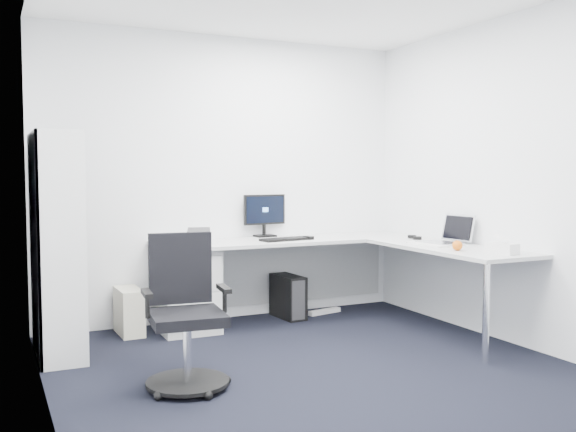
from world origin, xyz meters
name	(u,v)px	position (x,y,z in m)	size (l,w,h in m)	color
ground	(334,380)	(0.00, 0.00, 0.00)	(4.20, 4.20, 0.00)	black
wall_back	(227,179)	(0.00, 2.10, 1.35)	(3.60, 0.02, 2.70)	white
wall_left	(47,183)	(-1.80, 0.00, 1.35)	(0.02, 4.20, 2.70)	white
wall_right	(535,180)	(1.80, 0.00, 1.35)	(0.02, 4.20, 2.70)	white
l_desk	(311,285)	(0.55, 1.40, 0.39)	(2.67, 1.50, 0.78)	#B0B2B3
drawer_pedestal	(186,288)	(-0.51, 1.78, 0.38)	(0.49, 0.61, 0.76)	#B0B2B3
bookshelf	(57,245)	(-1.62, 1.45, 0.86)	(0.33, 0.86, 1.71)	silver
task_chair	(187,313)	(-0.95, 0.25, 0.50)	(0.56, 0.56, 1.00)	black
black_pc_tower	(288,296)	(0.52, 1.84, 0.21)	(0.19, 0.42, 0.41)	black
beige_pc_tower	(129,311)	(-1.00, 1.86, 0.20)	(0.19, 0.42, 0.40)	beige
power_strip	(325,311)	(0.93, 1.84, 0.02)	(0.37, 0.06, 0.04)	silver
monitor	(265,215)	(0.36, 2.02, 0.99)	(0.44, 0.14, 0.43)	black
black_keyboard	(285,239)	(0.39, 1.63, 0.79)	(0.47, 0.17, 0.02)	black
mouse	(308,238)	(0.63, 1.62, 0.80)	(0.06, 0.10, 0.03)	black
desk_phone	(198,235)	(-0.40, 1.77, 0.85)	(0.19, 0.19, 0.14)	#29292C
laptop	(439,229)	(1.49, 0.77, 0.91)	(0.37, 0.36, 0.26)	#B7B8BE
white_keyboard	(427,244)	(1.34, 0.75, 0.79)	(0.12, 0.42, 0.01)	silver
headphones	(415,236)	(1.56, 1.23, 0.81)	(0.12, 0.19, 0.05)	black
orange_fruit	(457,246)	(1.32, 0.33, 0.82)	(0.08, 0.08, 0.08)	#D66313
tissue_box	(502,248)	(1.50, 0.03, 0.82)	(0.13, 0.24, 0.08)	silver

